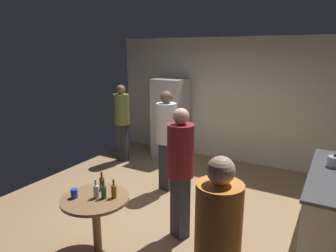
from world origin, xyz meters
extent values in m
cube|color=#9E7C56|center=(0.00, 0.00, -0.05)|extent=(5.20, 5.20, 0.10)
cube|color=silver|center=(0.00, 2.63, 1.35)|extent=(5.32, 0.06, 2.70)
cube|color=silver|center=(-1.15, 2.20, 0.90)|extent=(0.70, 0.65, 1.80)
cube|color=#262628|center=(-0.94, 1.86, 0.99)|extent=(0.03, 0.03, 0.60)
cube|color=beige|center=(2.28, 0.40, 0.43)|extent=(0.60, 1.93, 0.86)
cylinder|color=#B2B2B7|center=(2.23, 0.65, 0.97)|extent=(0.17, 0.17, 0.14)
sphere|color=black|center=(2.23, 0.65, 1.06)|extent=(0.04, 0.04, 0.04)
cylinder|color=olive|center=(-0.17, -1.37, 0.35)|extent=(0.10, 0.10, 0.70)
cylinder|color=olive|center=(-0.17, -1.37, 0.72)|extent=(0.80, 0.80, 0.03)
cylinder|color=#8C5919|center=(0.03, -1.26, 0.81)|extent=(0.06, 0.06, 0.15)
cylinder|color=#8C5919|center=(0.03, -1.26, 0.93)|extent=(0.02, 0.02, 0.08)
cylinder|color=#593314|center=(-0.23, -1.16, 0.81)|extent=(0.06, 0.06, 0.15)
cylinder|color=#593314|center=(-0.23, -1.16, 0.93)|extent=(0.02, 0.02, 0.08)
cylinder|color=#26662D|center=(-0.06, -1.33, 0.81)|extent=(0.06, 0.06, 0.15)
cylinder|color=#26662D|center=(-0.06, -1.33, 0.93)|extent=(0.02, 0.02, 0.08)
cylinder|color=silver|center=(-0.14, -1.37, 0.81)|extent=(0.06, 0.06, 0.15)
cylinder|color=silver|center=(-0.14, -1.37, 0.93)|extent=(0.02, 0.02, 0.08)
cylinder|color=blue|center=(-0.37, -1.49, 0.79)|extent=(0.08, 0.08, 0.11)
cube|color=#2D2D38|center=(0.54, -0.56, 0.43)|extent=(0.27, 0.25, 0.86)
cylinder|color=maroon|center=(0.54, -0.56, 1.19)|extent=(0.46, 0.46, 0.68)
sphere|color=#D8AD8C|center=(0.54, -0.56, 1.63)|extent=(0.20, 0.20, 0.20)
cube|color=#2D2D38|center=(-1.91, 1.37, 0.42)|extent=(0.26, 0.22, 0.84)
cylinder|color=olive|center=(-1.91, 1.37, 1.17)|extent=(0.42, 0.42, 0.66)
sphere|color=#8C6647|center=(-1.91, 1.37, 1.60)|extent=(0.20, 0.20, 0.20)
cylinder|color=orange|center=(1.55, -1.90, 1.18)|extent=(0.48, 0.48, 0.67)
sphere|color=#D8AD8C|center=(1.55, -1.90, 1.61)|extent=(0.20, 0.20, 0.20)
cube|color=#2D2D38|center=(-0.32, 0.57, 0.43)|extent=(0.24, 0.20, 0.87)
cylinder|color=white|center=(-0.32, 0.57, 1.21)|extent=(0.38, 0.38, 0.69)
sphere|color=brown|center=(-0.32, 0.57, 1.66)|extent=(0.21, 0.21, 0.21)
camera|label=1|loc=(2.20, -3.76, 2.41)|focal=32.43mm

